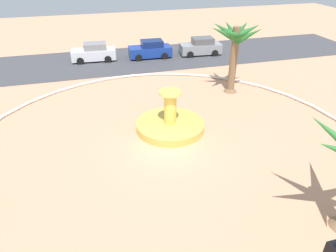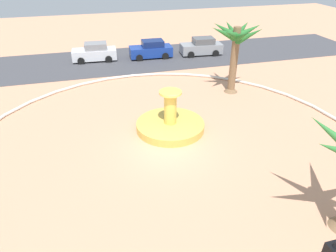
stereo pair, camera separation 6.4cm
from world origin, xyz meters
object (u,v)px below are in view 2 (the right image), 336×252
parked_car_leftmost (95,52)px  parked_car_third (202,47)px  parked_car_second (151,50)px  fountain (170,124)px  palm_tree_by_curb (236,42)px

parked_car_leftmost → parked_car_third: bearing=-4.6°
parked_car_second → fountain: bearing=-97.8°
palm_tree_by_curb → parked_car_leftmost: size_ratio=1.21×
parked_car_leftmost → fountain: bearing=-76.4°
palm_tree_by_curb → parked_car_leftmost: palm_tree_by_curb is taller
palm_tree_by_curb → parked_car_leftmost: bearing=132.9°
palm_tree_by_curb → parked_car_second: palm_tree_by_curb is taller
fountain → parked_car_leftmost: 14.49m
palm_tree_by_curb → parked_car_second: size_ratio=1.22×
palm_tree_by_curb → parked_car_leftmost: (-9.21, 9.92, -2.86)m
palm_tree_by_curb → parked_car_second: bearing=112.7°
fountain → palm_tree_by_curb: (5.79, 4.16, 3.30)m
parked_car_leftmost → palm_tree_by_curb: bearing=-47.1°
fountain → parked_car_leftmost: fountain is taller
fountain → parked_car_leftmost: (-3.42, 14.08, 0.44)m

